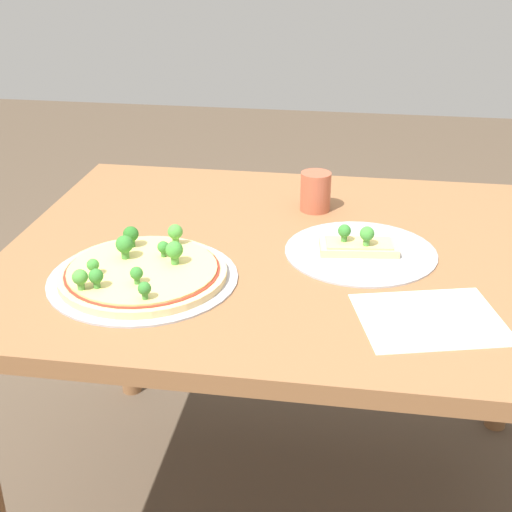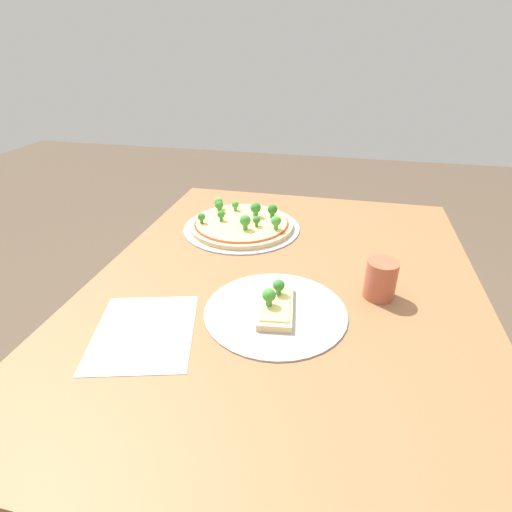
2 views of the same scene
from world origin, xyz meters
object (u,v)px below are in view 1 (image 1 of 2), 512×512
object	(u,v)px
dining_table	(299,286)
pizza_tray_slice	(360,248)
pizza_tray_whole	(142,272)
drinking_cup	(316,192)

from	to	relation	value
dining_table	pizza_tray_slice	size ratio (longest dim) A/B	3.91
pizza_tray_whole	drinking_cup	distance (m)	0.50
pizza_tray_slice	drinking_cup	bearing A→B (deg)	-63.38
dining_table	drinking_cup	xyz separation A→B (m)	(-0.01, -0.22, 0.13)
dining_table	pizza_tray_whole	bearing A→B (deg)	32.36
pizza_tray_whole	drinking_cup	xyz separation A→B (m)	(-0.30, -0.40, 0.03)
drinking_cup	pizza_tray_whole	bearing A→B (deg)	53.45
dining_table	pizza_tray_whole	distance (m)	0.35
pizza_tray_slice	drinking_cup	world-z (taller)	drinking_cup
drinking_cup	pizza_tray_slice	bearing A→B (deg)	116.62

